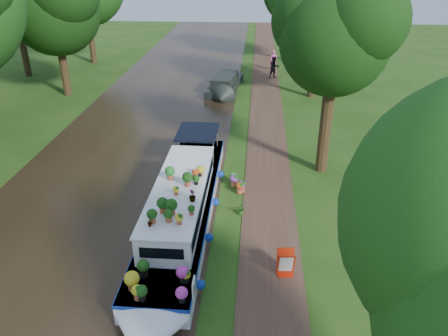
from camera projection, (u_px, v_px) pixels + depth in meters
ground at (241, 198)px, 19.16m from camera, size 100.00×100.00×0.00m
canal_water at (108, 192)px, 19.57m from camera, size 10.00×100.00×0.02m
towpath at (269, 199)px, 19.07m from camera, size 2.20×100.00×0.03m
plant_boat at (181, 208)px, 16.81m from camera, size 2.29×13.52×2.30m
tree_near_overhang at (335, 32)px, 18.64m from camera, size 5.52×5.28×8.99m
tree_near_mid at (319, 4)px, 29.35m from camera, size 6.90×6.60×9.40m
tree_far_c at (53, 2)px, 29.66m from camera, size 7.13×6.82×9.59m
second_boat at (225, 85)px, 33.10m from camera, size 2.63×6.70×1.26m
sandwich_board at (286, 264)px, 14.47m from camera, size 0.60×0.50×0.93m
pedestrian_pink at (273, 60)px, 38.58m from camera, size 0.67×0.48×1.73m
pedestrian_dark at (274, 67)px, 36.22m from camera, size 1.04×0.94×1.75m
verge_plant at (241, 209)px, 17.90m from camera, size 0.48×0.44×0.46m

